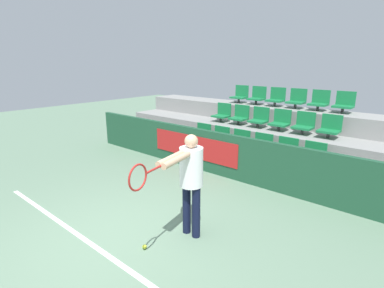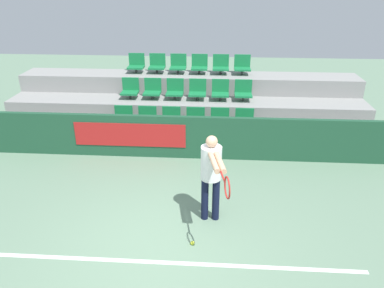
{
  "view_description": "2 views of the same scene",
  "coord_description": "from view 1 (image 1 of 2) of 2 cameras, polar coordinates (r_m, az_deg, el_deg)",
  "views": [
    {
      "loc": [
        3.52,
        -2.37,
        2.67
      ],
      "look_at": [
        -0.16,
        1.94,
        1.1
      ],
      "focal_mm": 28.0,
      "sensor_mm": 36.0,
      "label": 1
    },
    {
      "loc": [
        0.81,
        -4.79,
        4.11
      ],
      "look_at": [
        0.37,
        1.72,
        1.08
      ],
      "focal_mm": 35.0,
      "sensor_mm": 36.0,
      "label": 2
    }
  ],
  "objects": [
    {
      "name": "stadium_chair_17",
      "position": [
        8.56,
        26.98,
        6.91
      ],
      "size": [
        0.46,
        0.39,
        0.54
      ],
      "color": "#333333",
      "rests_on": "bleacher_tier_back"
    },
    {
      "name": "stadium_chair_5",
      "position": [
        6.92,
        22.1,
        -2.19
      ],
      "size": [
        0.46,
        0.39,
        0.54
      ],
      "color": "#333333",
      "rests_on": "bleacher_tier_front"
    },
    {
      "name": "stadium_chair_15",
      "position": [
        8.92,
        19.32,
        7.99
      ],
      "size": [
        0.46,
        0.39,
        0.54
      ],
      "color": "#333333",
      "rests_on": "bleacher_tier_back"
    },
    {
      "name": "stadium_chair_1",
      "position": [
        7.97,
        5.3,
        1.14
      ],
      "size": [
        0.46,
        0.39,
        0.54
      ],
      "color": "#333333",
      "rests_on": "bleacher_tier_front"
    },
    {
      "name": "stadium_chair_14",
      "position": [
        9.16,
        15.74,
        8.45
      ],
      "size": [
        0.46,
        0.39,
        0.54
      ],
      "color": "#333333",
      "rests_on": "bleacher_tier_back"
    },
    {
      "name": "ground_plane",
      "position": [
        5.01,
        -13.75,
        -17.22
      ],
      "size": [
        30.0,
        30.0,
        0.0
      ],
      "primitive_type": "plane",
      "color": "slate"
    },
    {
      "name": "bleacher_tier_middle",
      "position": [
        8.29,
        13.86,
        -0.42
      ],
      "size": [
        9.64,
        0.97,
        0.94
      ],
      "color": "gray",
      "rests_on": "ground"
    },
    {
      "name": "stadium_chair_11",
      "position": [
        7.71,
        24.79,
        2.85
      ],
      "size": [
        0.46,
        0.39,
        0.54
      ],
      "color": "#333333",
      "rests_on": "bleacher_tier_middle"
    },
    {
      "name": "stadium_chair_13",
      "position": [
        9.43,
        12.34,
        8.85
      ],
      "size": [
        0.46,
        0.39,
        0.54
      ],
      "color": "#333333",
      "rests_on": "bleacher_tier_back"
    },
    {
      "name": "stadium_chair_2",
      "position": [
        7.65,
        9.04,
        0.4
      ],
      "size": [
        0.46,
        0.39,
        0.54
      ],
      "color": "#333333",
      "rests_on": "bleacher_tier_front"
    },
    {
      "name": "stadium_chair_3",
      "position": [
        7.36,
        13.1,
        -0.41
      ],
      "size": [
        0.46,
        0.39,
        0.54
      ],
      "color": "#333333",
      "rests_on": "bleacher_tier_front"
    },
    {
      "name": "barrier_wall",
      "position": [
        7.0,
        8.01,
        -2.54
      ],
      "size": [
        10.04,
        0.14,
        1.05
      ],
      "color": "#1E4C33",
      "rests_on": "ground"
    },
    {
      "name": "stadium_chair_8",
      "position": [
        8.37,
        12.67,
        4.8
      ],
      "size": [
        0.46,
        0.39,
        0.54
      ],
      "color": "#333333",
      "rests_on": "bleacher_tier_middle"
    },
    {
      "name": "court_baseline",
      "position": [
        4.85,
        -17.27,
        -18.63
      ],
      "size": [
        6.33,
        0.08,
        0.01
      ],
      "color": "white",
      "rests_on": "ground"
    },
    {
      "name": "bleacher_tier_front",
      "position": [
        7.54,
        10.4,
        -3.66
      ],
      "size": [
        9.64,
        0.97,
        0.47
      ],
      "color": "gray",
      "rests_on": "ground"
    },
    {
      "name": "stadium_chair_0",
      "position": [
        8.33,
        1.87,
        1.82
      ],
      "size": [
        0.46,
        0.39,
        0.54
      ],
      "color": "#333333",
      "rests_on": "bleacher_tier_front"
    },
    {
      "name": "tennis_player",
      "position": [
        4.49,
        -0.54,
        -5.95
      ],
      "size": [
        0.46,
        1.55,
        1.64
      ],
      "rotation": [
        0.0,
        0.0,
        0.2
      ],
      "color": "black",
      "rests_on": "ground"
    },
    {
      "name": "stadium_chair_6",
      "position": [
        9.0,
        5.76,
        5.81
      ],
      "size": [
        0.46,
        0.39,
        0.54
      ],
      "color": "#333333",
      "rests_on": "bleacher_tier_middle"
    },
    {
      "name": "stadium_chair_9",
      "position": [
        8.11,
        16.49,
        4.2
      ],
      "size": [
        0.46,
        0.39,
        0.54
      ],
      "color": "#333333",
      "rests_on": "bleacher_tier_middle"
    },
    {
      "name": "bleacher_tier_back",
      "position": [
        9.08,
        16.73,
        2.27
      ],
      "size": [
        9.64,
        0.97,
        1.4
      ],
      "color": "gray",
      "rests_on": "ground"
    },
    {
      "name": "stadium_chair_12",
      "position": [
        9.74,
        9.14,
        9.21
      ],
      "size": [
        0.46,
        0.39,
        0.54
      ],
      "color": "#333333",
      "rests_on": "bleacher_tier_back"
    },
    {
      "name": "stadium_chair_7",
      "position": [
        8.67,
        9.1,
        5.33
      ],
      "size": [
        0.46,
        0.39,
        0.54
      ],
      "color": "#333333",
      "rests_on": "bleacher_tier_middle"
    },
    {
      "name": "tennis_ball",
      "position": [
        4.71,
        -9.04,
        -18.77
      ],
      "size": [
        0.07,
        0.07,
        0.07
      ],
      "color": "#CCDB33",
      "rests_on": "ground"
    },
    {
      "name": "stadium_chair_10",
      "position": [
        7.89,
        20.54,
        3.55
      ],
      "size": [
        0.46,
        0.39,
        0.54
      ],
      "color": "#333333",
      "rests_on": "bleacher_tier_middle"
    },
    {
      "name": "stadium_chair_4",
      "position": [
        7.12,
        17.45,
        -1.27
      ],
      "size": [
        0.46,
        0.39,
        0.54
      ],
      "color": "#333333",
      "rests_on": "bleacher_tier_front"
    },
    {
      "name": "stadium_chair_16",
      "position": [
        8.72,
        23.08,
        7.48
      ],
      "size": [
        0.46,
        0.39,
        0.54
      ],
      "color": "#333333",
      "rests_on": "bleacher_tier_back"
    }
  ]
}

